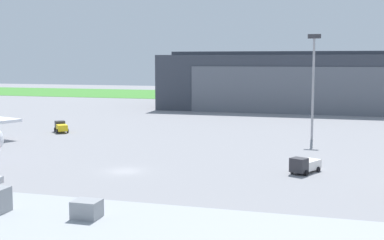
{
  "coord_description": "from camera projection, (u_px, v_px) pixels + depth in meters",
  "views": [
    {
      "loc": [
        28.41,
        -64.79,
        15.08
      ],
      "look_at": [
        3.12,
        22.02,
        4.67
      ],
      "focal_mm": 49.26,
      "sensor_mm": 36.0,
      "label": 1
    }
  ],
  "objects": [
    {
      "name": "grass_field_strip",
      "position": [
        273.0,
        96.0,
        217.13
      ],
      "size": [
        440.0,
        56.0,
        0.08
      ],
      "primitive_type": "cube",
      "color": "#418632",
      "rests_on": "ground_plane"
    },
    {
      "name": "stair_truck",
      "position": [
        305.0,
        165.0,
        70.22
      ],
      "size": [
        4.04,
        5.43,
        2.22
      ],
      "color": "#2D2D33",
      "rests_on": "ground_plane"
    },
    {
      "name": "fuel_bowser",
      "position": [
        61.0,
        127.0,
        109.58
      ],
      "size": [
        4.51,
        4.88,
        2.24
      ],
      "color": "#2D2D33",
      "rests_on": "ground_plane"
    },
    {
      "name": "ground_plane",
      "position": [
        125.0,
        171.0,
        71.42
      ],
      "size": [
        440.0,
        440.0,
        0.0
      ],
      "primitive_type": "plane",
      "color": "gray"
    },
    {
      "name": "apron_light_mast",
      "position": [
        313.0,
        79.0,
        98.17
      ],
      "size": [
        2.4,
        0.5,
        19.76
      ],
      "color": "#99999E",
      "rests_on": "ground_plane"
    },
    {
      "name": "maintenance_hangar",
      "position": [
        322.0,
        81.0,
        162.54
      ],
      "size": [
        94.97,
        41.09,
        17.62
      ],
      "color": "#383D47",
      "rests_on": "ground_plane"
    }
  ]
}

